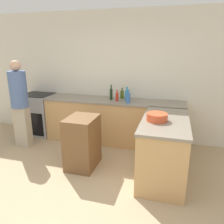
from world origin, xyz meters
TOP-DOWN VIEW (x-y plane):
  - ground_plane at (0.00, 0.00)m, footprint 14.00×14.00m
  - wall_back at (0.00, 2.35)m, footprint 8.00×0.06m
  - counter_back at (0.00, 2.00)m, footprint 2.89×0.67m
  - counter_peninsula at (1.10, 0.99)m, footprint 0.69×1.42m
  - range_oven at (-1.81, 2.00)m, footprint 0.72×0.64m
  - island_table at (-0.22, 0.88)m, footprint 0.47×0.60m
  - mixing_bowl at (0.98, 0.89)m, footprint 0.31×0.31m
  - hot_sauce_bottle at (0.10, 1.92)m, footprint 0.06×0.06m
  - wine_bottle_dark at (-0.05, 2.01)m, footprint 0.06×0.06m
  - olive_oil_bottle at (0.14, 2.18)m, footprint 0.07×0.07m
  - dish_soap_bottle at (0.28, 2.01)m, footprint 0.09×0.09m
  - water_bottle_blue at (0.35, 1.84)m, footprint 0.08×0.08m
  - person_by_range at (-1.70, 1.28)m, footprint 0.33×0.33m

SIDE VIEW (x-z plane):
  - ground_plane at x=0.00m, z-range 0.00..0.00m
  - island_table at x=-0.22m, z-range 0.00..0.87m
  - counter_back at x=0.00m, z-range 0.00..0.93m
  - counter_peninsula at x=1.10m, z-range 0.00..0.93m
  - range_oven at x=-1.81m, z-range 0.00..0.94m
  - person_by_range at x=-1.70m, z-range 0.08..1.81m
  - mixing_bowl at x=0.98m, z-range 0.93..1.04m
  - olive_oil_bottle at x=0.14m, z-range 0.90..1.12m
  - hot_sauce_bottle at x=0.10m, z-range 0.90..1.13m
  - water_bottle_blue at x=0.35m, z-range 0.90..1.15m
  - dish_soap_bottle at x=0.28m, z-range 0.90..1.18m
  - wine_bottle_dark at x=-0.05m, z-range 0.89..1.20m
  - wall_back at x=0.00m, z-range 0.00..2.70m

